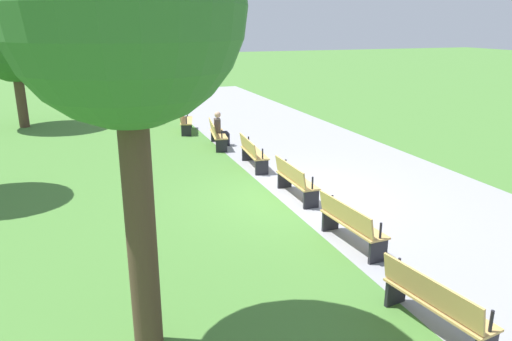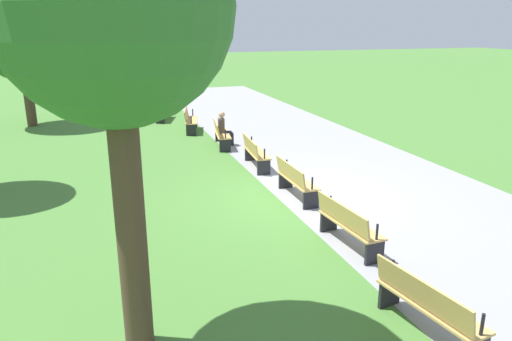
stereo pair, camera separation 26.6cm
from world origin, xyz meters
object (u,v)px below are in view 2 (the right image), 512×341
(bench_1, at_px, (161,110))
(bench_0, at_px, (134,102))
(bench_2, at_px, (190,120))
(person_seated, at_px, (224,127))
(bench_4, at_px, (255,152))
(tree_2, at_px, (21,40))
(bench_3, at_px, (221,133))
(bench_7, at_px, (427,305))
(bench_5, at_px, (295,180))
(bench_6, at_px, (348,224))
(tree_1, at_px, (113,12))

(bench_1, bearing_deg, bench_0, -142.53)
(bench_2, xyz_separation_m, person_seated, (2.61, 0.70, 0.17))
(bench_4, xyz_separation_m, tree_2, (-8.70, -6.87, 2.99))
(bench_3, bearing_deg, bench_4, 15.43)
(bench_2, height_order, person_seated, person_seated)
(bench_7, bearing_deg, bench_1, 175.57)
(bench_0, height_order, bench_4, same)
(bench_1, distance_m, bench_4, 8.37)
(bench_7, distance_m, person_seated, 11.28)
(bench_5, height_order, bench_6, same)
(bench_0, xyz_separation_m, bench_6, (16.43, 2.54, 0.00))
(bench_2, distance_m, bench_5, 8.37)
(bench_5, bearing_deg, tree_1, -42.37)
(person_seated, bearing_deg, bench_1, -155.96)
(bench_1, xyz_separation_m, tree_1, (15.54, -2.43, 3.74))
(bench_2, bearing_deg, bench_7, 15.45)
(bench_2, xyz_separation_m, bench_5, (8.32, 0.96, 0.00))
(bench_1, height_order, person_seated, person_seated)
(bench_1, xyz_separation_m, person_seated, (5.30, 1.44, 0.17))
(bench_3, bearing_deg, bench_6, 11.03)
(bench_5, distance_m, tree_2, 13.78)
(bench_1, xyz_separation_m, bench_7, (16.58, 1.28, 0.00))
(person_seated, bearing_deg, bench_6, 9.89)
(bench_1, relative_size, bench_3, 1.01)
(bench_4, distance_m, tree_1, 9.16)
(tree_2, bearing_deg, bench_1, 84.77)
(bench_1, relative_size, person_seated, 1.45)
(bench_3, bearing_deg, person_seated, 138.78)
(bench_2, xyz_separation_m, bench_6, (11.11, 0.85, 0.00))
(bench_3, bearing_deg, tree_1, -11.31)
(bench_0, bearing_deg, bench_3, 37.48)
(bench_1, distance_m, bench_2, 2.80)
(bench_2, xyz_separation_m, bench_4, (5.52, 0.85, 0.00))
(bench_3, relative_size, bench_4, 1.01)
(bench_0, relative_size, bench_6, 1.01)
(bench_3, height_order, bench_5, same)
(bench_5, relative_size, tree_2, 0.32)
(bench_3, xyz_separation_m, person_seated, (-0.14, 0.16, 0.17))
(bench_5, relative_size, person_seated, 1.39)
(bench_2, distance_m, tree_1, 13.75)
(bench_3, height_order, bench_7, same)
(bench_7, bearing_deg, tree_2, -167.83)
(bench_2, xyz_separation_m, tree_2, (-3.18, -6.02, 2.99))
(bench_1, relative_size, bench_6, 1.02)
(bench_0, height_order, bench_2, same)
(bench_4, height_order, person_seated, person_seated)
(bench_5, xyz_separation_m, tree_2, (-11.49, -6.98, 2.99))
(bench_2, xyz_separation_m, bench_3, (2.74, 0.53, 0.00))
(bench_2, bearing_deg, tree_1, -0.62)
(bench_2, height_order, bench_3, same)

